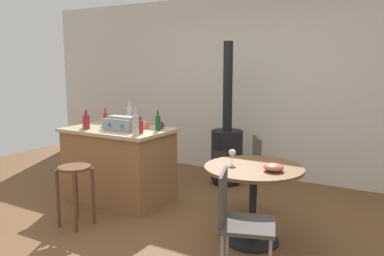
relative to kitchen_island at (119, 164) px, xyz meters
name	(u,v)px	position (x,y,z in m)	size (l,w,h in m)	color
ground_plane	(161,230)	(0.97, -0.50, -0.45)	(8.80, 8.80, 0.00)	brown
back_wall	(254,86)	(0.97, 1.96, 0.90)	(8.00, 0.10, 2.70)	beige
kitchen_island	(119,164)	(0.00, 0.00, 0.00)	(1.29, 0.81, 0.90)	olive
wooden_stool	(75,182)	(0.15, -0.86, 0.02)	(0.33, 0.33, 0.64)	brown
dining_table	(253,185)	(1.88, -0.28, 0.11)	(0.92, 0.92, 0.74)	black
folding_chair_near	(246,168)	(1.52, 0.39, 0.06)	(0.55, 0.55, 0.87)	#47423D
folding_chair_far	(239,218)	(2.06, -1.02, 0.08)	(0.51, 0.51, 0.88)	#47423D
wood_stove	(227,148)	(0.86, 1.28, 0.06)	(0.44, 0.45, 1.98)	black
toolbox	(122,124)	(0.14, -0.08, 0.53)	(0.38, 0.24, 0.17)	gray
bottle_0	(85,122)	(-0.39, -0.15, 0.52)	(0.07, 0.07, 0.18)	#603314
bottle_1	(106,120)	(-0.17, -0.03, 0.54)	(0.06, 0.06, 0.24)	maroon
bottle_2	(86,122)	(-0.30, -0.23, 0.54)	(0.08, 0.08, 0.23)	maroon
bottle_3	(158,123)	(0.51, 0.12, 0.54)	(0.06, 0.06, 0.25)	#194C23
bottle_4	(140,126)	(0.44, -0.13, 0.52)	(0.07, 0.07, 0.20)	maroon
bottle_5	(136,125)	(0.50, -0.28, 0.56)	(0.07, 0.07, 0.30)	#B7B2AD
bottle_6	(130,116)	(-0.05, 0.28, 0.57)	(0.08, 0.08, 0.31)	#B7B2AD
cup_0	(105,122)	(-0.26, 0.06, 0.50)	(0.12, 0.08, 0.10)	tan
cup_1	(145,125)	(0.29, 0.16, 0.49)	(0.12, 0.09, 0.08)	#DB6651
cup_2	(160,125)	(0.45, 0.25, 0.49)	(0.12, 0.08, 0.08)	#383838
cup_3	(139,122)	(0.12, 0.25, 0.50)	(0.12, 0.08, 0.11)	#4C7099
cup_4	(110,121)	(-0.34, 0.23, 0.49)	(0.12, 0.09, 0.09)	#383838
wine_glass	(232,153)	(1.67, -0.30, 0.39)	(0.07, 0.07, 0.14)	silver
serving_bowl	(274,167)	(2.09, -0.34, 0.32)	(0.18, 0.18, 0.07)	#DB6651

